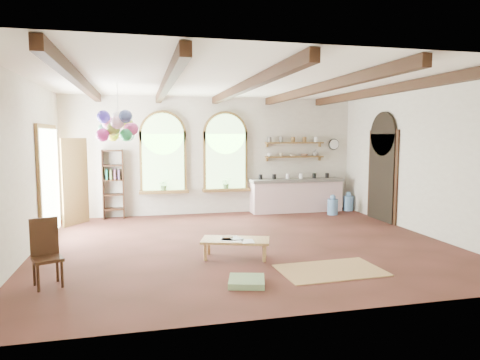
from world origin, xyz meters
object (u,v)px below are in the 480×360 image
object	(u,v)px
kitchen_counter	(296,195)
balloon_cluster	(118,127)
coffee_table	(235,241)
side_chair	(48,267)

from	to	relation	value
kitchen_counter	balloon_cluster	bearing A→B (deg)	-153.07
coffee_table	side_chair	world-z (taller)	side_chair
kitchen_counter	side_chair	world-z (taller)	side_chair
coffee_table	side_chair	bearing A→B (deg)	-165.36
side_chair	balloon_cluster	xyz separation A→B (m)	(0.92, 2.51, 2.05)
side_chair	coffee_table	bearing A→B (deg)	14.64
balloon_cluster	side_chair	bearing A→B (deg)	-110.12
side_chair	kitchen_counter	bearing A→B (deg)	41.03
kitchen_counter	balloon_cluster	size ratio (longest dim) A/B	2.31
coffee_table	balloon_cluster	distance (m)	3.36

